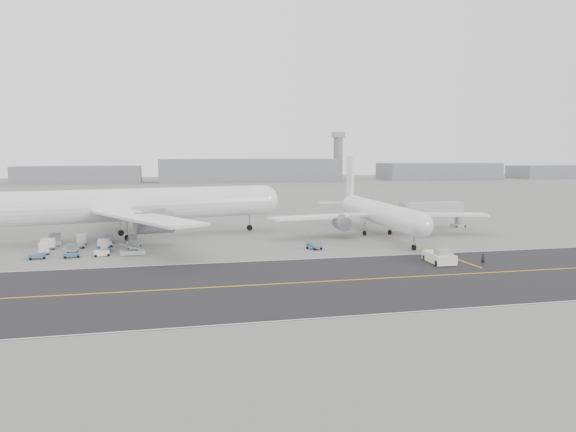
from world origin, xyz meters
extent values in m
plane|color=gray|center=(0.00, 0.00, 0.00)|extent=(700.00, 700.00, 0.00)
cube|color=#252427|center=(5.00, -18.00, 0.01)|extent=(220.00, 32.00, 0.02)
cube|color=gold|center=(5.00, -18.00, 0.03)|extent=(220.00, 0.30, 0.01)
cube|color=silver|center=(5.00, -2.20, 0.03)|extent=(220.00, 0.25, 0.01)
cube|color=silver|center=(5.00, -33.80, 0.03)|extent=(220.00, 0.25, 0.01)
cube|color=gold|center=(30.00, 5.00, 0.02)|extent=(0.30, 40.00, 0.01)
cylinder|color=gray|center=(100.00, 265.00, 14.00)|extent=(6.00, 6.00, 28.00)
cube|color=#9C9CA1|center=(100.00, 265.00, 29.50)|extent=(7.00, 7.00, 3.50)
cylinder|color=white|center=(-20.37, 28.01, 6.59)|extent=(56.15, 18.70, 6.43)
sphere|color=white|center=(6.99, 34.22, 6.59)|extent=(6.30, 6.30, 6.30)
cube|color=white|center=(-17.95, 11.19, 5.79)|extent=(19.99, 30.57, 0.45)
cube|color=white|center=(-25.45, 44.23, 5.79)|extent=(7.49, 30.93, 0.45)
cylinder|color=slate|center=(-16.46, 16.97, 4.18)|extent=(7.56, 5.40, 3.99)
cylinder|color=slate|center=(-21.61, 39.66, 4.18)|extent=(7.56, 5.40, 3.99)
cylinder|color=black|center=(3.66, 33.47, 0.61)|extent=(1.29, 0.76, 1.21)
cylinder|color=black|center=(-21.51, 23.79, 0.61)|extent=(1.29, 0.76, 1.21)
cylinder|color=black|center=(-23.22, 31.32, 0.61)|extent=(1.29, 0.76, 1.21)
cylinder|color=gray|center=(3.66, 33.47, 2.30)|extent=(0.36, 0.36, 3.38)
cylinder|color=white|center=(28.05, 19.03, 4.66)|extent=(6.46, 39.83, 4.55)
sphere|color=white|center=(27.09, -0.77, 4.66)|extent=(4.46, 4.46, 4.46)
cone|color=white|center=(29.05, 39.80, 5.00)|extent=(4.46, 7.93, 4.09)
cube|color=white|center=(29.07, 40.29, 11.29)|extent=(0.71, 4.37, 9.67)
cube|color=white|center=(25.10, 40.72, 5.11)|extent=(7.35, 2.52, 0.25)
cube|color=white|center=(33.07, 40.34, 5.11)|extent=(7.35, 2.52, 0.25)
cube|color=white|center=(16.14, 20.58, 4.09)|extent=(22.29, 8.98, 0.45)
cube|color=white|center=(40.05, 19.42, 4.09)|extent=(22.23, 10.91, 0.45)
cylinder|color=slate|center=(19.79, 18.46, 2.96)|extent=(3.05, 4.97, 2.82)
cylinder|color=slate|center=(36.21, 17.67, 2.96)|extent=(3.05, 4.97, 2.82)
cylinder|color=black|center=(27.20, 1.64, 0.49)|extent=(0.55, 1.01, 0.99)
cylinder|color=black|center=(25.39, 20.61, 0.49)|extent=(0.55, 1.01, 0.99)
cylinder|color=black|center=(30.84, 20.35, 0.49)|extent=(0.55, 1.01, 0.99)
cylinder|color=gray|center=(27.20, 1.64, 1.69)|extent=(0.36, 0.36, 2.39)
cube|color=white|center=(25.76, -10.00, 0.87)|extent=(3.64, 6.57, 1.42)
cube|color=#9C9CA1|center=(25.63, -11.42, 1.93)|extent=(2.42, 2.24, 0.92)
cylinder|color=gray|center=(26.13, -6.15, 0.51)|extent=(0.41, 2.65, 0.16)
cylinder|color=black|center=(24.21, -12.31, 0.46)|extent=(0.49, 0.95, 0.92)
cylinder|color=black|center=(26.85, -12.56, 0.46)|extent=(0.49, 0.95, 0.92)
cylinder|color=black|center=(24.68, -7.44, 0.46)|extent=(0.49, 0.95, 0.92)
cylinder|color=black|center=(27.31, -7.70, 0.46)|extent=(0.49, 0.95, 0.92)
cylinder|color=gray|center=(50.94, 28.27, 1.98)|extent=(1.58, 1.58, 3.96)
cube|color=#9C9CA1|center=(50.94, 28.27, 0.35)|extent=(2.78, 2.78, 0.69)
cube|color=#B4B5BA|center=(44.03, 27.67, 4.55)|extent=(15.03, 4.03, 2.57)
cube|color=#9C9CA1|center=(36.94, 27.06, 4.55)|extent=(1.45, 3.26, 2.97)
cylinder|color=black|center=(51.93, 29.45, 0.30)|extent=(0.35, 0.62, 0.59)
imported|color=black|center=(31.47, -12.82, 0.88)|extent=(0.75, 0.61, 1.76)
camera|label=1|loc=(-15.78, -86.67, 16.38)|focal=35.00mm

